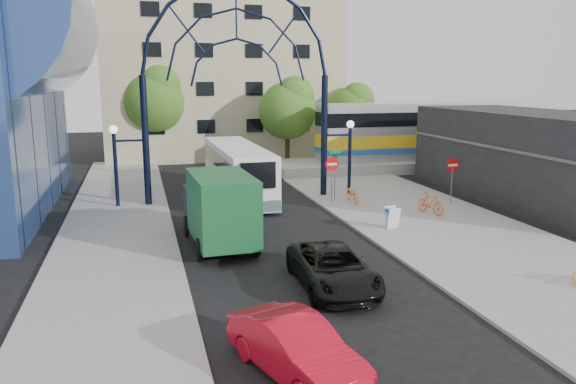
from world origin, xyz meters
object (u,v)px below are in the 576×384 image
object	(u,v)px
bike_near_a	(353,193)
city_bus	(238,170)
street_name_sign	(335,164)
gateway_arch	(237,45)
tree_north_b	(156,98)
red_sedan	(296,348)
green_truck	(218,208)
bike_near_b	(430,203)
sandwich_board	(392,215)
black_suv	(333,268)
tree_north_a	(289,107)
do_not_enter_sign	(452,170)
stop_sign	(332,168)
train_car	(473,129)
tree_north_c	(352,109)

from	to	relation	value
bike_near_a	city_bus	bearing A→B (deg)	150.12
street_name_sign	bike_near_a	size ratio (longest dim) A/B	1.48
bike_near_a	gateway_arch	bearing A→B (deg)	160.81
street_name_sign	city_bus	size ratio (longest dim) A/B	0.26
tree_north_b	red_sedan	world-z (taller)	tree_north_b
street_name_sign	bike_near_a	world-z (taller)	street_name_sign
green_truck	bike_near_b	bearing A→B (deg)	8.97
red_sedan	tree_north_b	bearing A→B (deg)	73.88
sandwich_board	green_truck	distance (m)	7.95
city_bus	black_suv	bearing A→B (deg)	-88.91
tree_north_b	city_bus	distance (m)	15.61
black_suv	bike_near_b	size ratio (longest dim) A/B	2.75
sandwich_board	tree_north_b	size ratio (longest dim) A/B	0.12
gateway_arch	street_name_sign	distance (m)	8.38
bike_near_a	tree_north_a	bearing A→B (deg)	91.79
gateway_arch	do_not_enter_sign	world-z (taller)	gateway_arch
do_not_enter_sign	tree_north_b	bearing A→B (deg)	126.74
stop_sign	tree_north_a	distance (m)	14.23
train_car	tree_north_c	bearing A→B (deg)	143.04
tree_north_a	green_truck	size ratio (longest dim) A/B	1.12
tree_north_b	red_sedan	bearing A→B (deg)	-87.05
train_car	tree_north_a	xyz separation A→B (m)	(-13.88, 3.93, 1.71)
tree_north_c	black_suv	distance (m)	30.45
black_suv	do_not_enter_sign	bearing A→B (deg)	46.14
sandwich_board	tree_north_b	bearing A→B (deg)	111.59
train_car	bike_near_a	size ratio (longest dim) A/B	13.25
train_car	gateway_arch	bearing A→B (deg)	-158.20
street_name_sign	tree_north_a	bearing A→B (deg)	86.04
tree_north_b	tree_north_a	bearing A→B (deg)	-21.80
street_name_sign	tree_north_a	world-z (taller)	tree_north_a
tree_north_a	tree_north_c	size ratio (longest dim) A/B	1.08
tree_north_c	city_bus	distance (m)	17.61
do_not_enter_sign	street_name_sign	size ratio (longest dim) A/B	0.89
do_not_enter_sign	tree_north_b	world-z (taller)	tree_north_b
stop_sign	tree_north_c	xyz separation A→B (m)	(7.32, 15.93, 2.28)
tree_north_b	stop_sign	bearing A→B (deg)	-64.17
stop_sign	green_truck	xyz separation A→B (m)	(-7.11, -6.15, -0.45)
stop_sign	tree_north_b	xyz separation A→B (m)	(-8.68, 17.93, 3.27)
gateway_arch	green_truck	size ratio (longest dim) A/B	2.19
sandwich_board	bike_near_b	bearing A→B (deg)	34.16
city_bus	bike_near_a	world-z (taller)	city_bus
do_not_enter_sign	green_truck	xyz separation A→B (m)	(-13.31, -4.15, -0.43)
tree_north_a	bike_near_b	size ratio (longest dim) A/B	3.94
gateway_arch	bike_near_b	bearing A→B (deg)	-34.33
stop_sign	bike_near_a	xyz separation A→B (m)	(1.11, -0.37, -1.37)
stop_sign	tree_north_a	bearing A→B (deg)	84.58
tree_north_a	bike_near_b	distance (m)	18.47
green_truck	bike_near_a	world-z (taller)	green_truck
do_not_enter_sign	stop_sign	bearing A→B (deg)	162.12
train_car	green_truck	size ratio (longest dim) A/B	4.03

